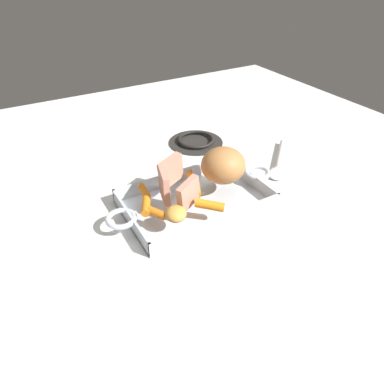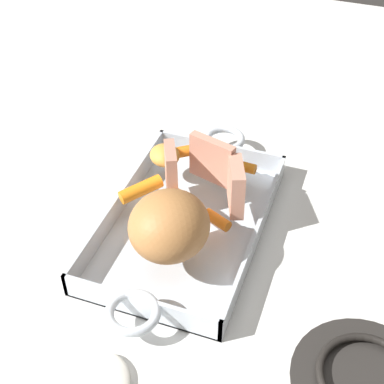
# 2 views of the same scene
# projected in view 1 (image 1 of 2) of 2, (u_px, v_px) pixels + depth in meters

# --- Properties ---
(ground_plane) EXTENTS (1.94, 1.94, 0.00)m
(ground_plane) POSITION_uv_depth(u_px,v_px,m) (195.00, 205.00, 0.91)
(ground_plane) COLOR silver
(roasting_dish) EXTENTS (0.48, 0.23, 0.04)m
(roasting_dish) POSITION_uv_depth(u_px,v_px,m) (196.00, 200.00, 0.90)
(roasting_dish) COLOR silver
(roasting_dish) RESTS_ON ground_plane
(pork_roast) EXTENTS (0.15, 0.14, 0.10)m
(pork_roast) POSITION_uv_depth(u_px,v_px,m) (223.00, 165.00, 0.89)
(pork_roast) COLOR #B2753F
(pork_roast) RESTS_ON roasting_dish
(roast_slice_outer) EXTENTS (0.08, 0.05, 0.08)m
(roast_slice_outer) POSITION_uv_depth(u_px,v_px,m) (188.00, 194.00, 0.81)
(roast_slice_outer) COLOR tan
(roast_slice_outer) RESTS_ON roasting_dish
(roast_slice_thin) EXTENTS (0.08, 0.05, 0.08)m
(roast_slice_thin) POSITION_uv_depth(u_px,v_px,m) (171.00, 171.00, 0.89)
(roast_slice_thin) COLOR tan
(roast_slice_thin) RESTS_ON roasting_dish
(roast_slice_thick) EXTENTS (0.03, 0.08, 0.08)m
(roast_slice_thick) POSITION_uv_depth(u_px,v_px,m) (164.00, 185.00, 0.83)
(roast_slice_thick) COLOR tan
(roast_slice_thick) RESTS_ON roasting_dish
(baby_carrot_northwest) EXTENTS (0.05, 0.07, 0.03)m
(baby_carrot_northwest) POSITION_uv_depth(u_px,v_px,m) (195.00, 188.00, 0.87)
(baby_carrot_northwest) COLOR orange
(baby_carrot_northwest) RESTS_ON roasting_dish
(baby_carrot_northeast) EXTENTS (0.03, 0.05, 0.02)m
(baby_carrot_northeast) POSITION_uv_depth(u_px,v_px,m) (190.00, 177.00, 0.92)
(baby_carrot_northeast) COLOR orange
(baby_carrot_northeast) RESTS_ON roasting_dish
(baby_carrot_southeast) EXTENTS (0.05, 0.07, 0.02)m
(baby_carrot_southeast) POSITION_uv_depth(u_px,v_px,m) (145.00, 203.00, 0.82)
(baby_carrot_southeast) COLOR orange
(baby_carrot_southeast) RESTS_ON roasting_dish
(baby_carrot_center_right) EXTENTS (0.07, 0.06, 0.03)m
(baby_carrot_center_right) POSITION_uv_depth(u_px,v_px,m) (210.00, 205.00, 0.82)
(baby_carrot_center_right) COLOR orange
(baby_carrot_center_right) RESTS_ON roasting_dish
(baby_carrot_long) EXTENTS (0.02, 0.06, 0.02)m
(baby_carrot_long) POSITION_uv_depth(u_px,v_px,m) (144.00, 192.00, 0.86)
(baby_carrot_long) COLOR orange
(baby_carrot_long) RESTS_ON roasting_dish
(baby_carrot_short) EXTENTS (0.04, 0.05, 0.02)m
(baby_carrot_short) POSITION_uv_depth(u_px,v_px,m) (157.00, 213.00, 0.79)
(baby_carrot_short) COLOR orange
(baby_carrot_short) RESTS_ON roasting_dish
(potato_golden_small) EXTENTS (0.07, 0.07, 0.03)m
(potato_golden_small) POSITION_uv_depth(u_px,v_px,m) (176.00, 214.00, 0.78)
(potato_golden_small) COLOR gold
(potato_golden_small) RESTS_ON roasting_dish
(stove_burner_rear) EXTENTS (0.19, 0.19, 0.02)m
(stove_burner_rear) POSITION_uv_depth(u_px,v_px,m) (196.00, 141.00, 1.19)
(stove_burner_rear) COLOR #282623
(stove_burner_rear) RESTS_ON ground_plane
(serving_spoon) EXTENTS (0.20, 0.19, 0.02)m
(serving_spoon) POSITION_uv_depth(u_px,v_px,m) (279.00, 162.00, 1.06)
(serving_spoon) COLOR white
(serving_spoon) RESTS_ON ground_plane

